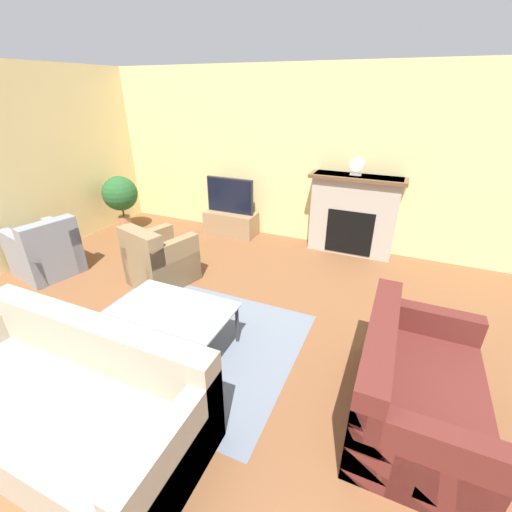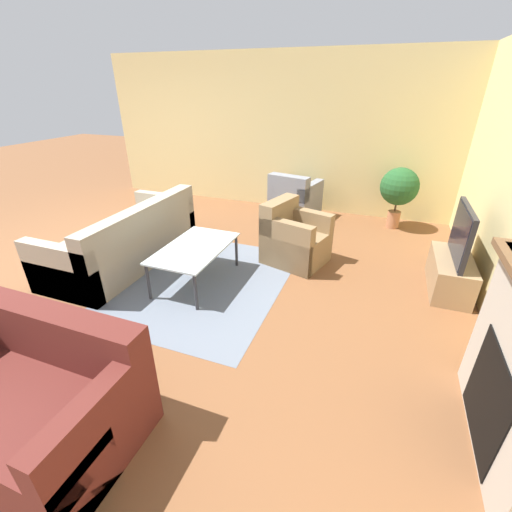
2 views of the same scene
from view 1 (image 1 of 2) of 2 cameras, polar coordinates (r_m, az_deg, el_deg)
wall_back at (r=5.80m, az=3.40°, el=16.15°), size 8.97×0.06×2.70m
area_rug at (r=3.76m, az=-12.01°, el=-13.35°), size 2.35×1.87×0.00m
fireplace at (r=5.47m, az=15.88°, el=6.81°), size 1.38×0.40×1.22m
tv_stand at (r=6.11m, az=-4.20°, el=5.47°), size 0.91×0.41×0.40m
tv at (r=5.95m, az=-4.37°, el=10.01°), size 0.85×0.06×0.60m
couch_sectional at (r=3.06m, az=-28.87°, el=-20.80°), size 2.13×0.97×0.82m
couch_loveseat at (r=3.04m, az=24.58°, el=-19.68°), size 0.88×1.40×0.82m
armchair_by_window at (r=5.56m, az=-31.59°, el=0.38°), size 0.92×0.85×0.82m
armchair_accent at (r=4.67m, az=-15.72°, el=-0.96°), size 0.84×0.90×0.82m
coffee_table at (r=3.46m, az=-13.54°, el=-8.88°), size 1.15×0.67×0.46m
potted_plant at (r=6.54m, az=-21.70°, el=9.42°), size 0.60×0.60×1.00m
mantel_clock at (r=5.29m, az=16.45°, el=14.20°), size 0.23×0.07×0.26m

